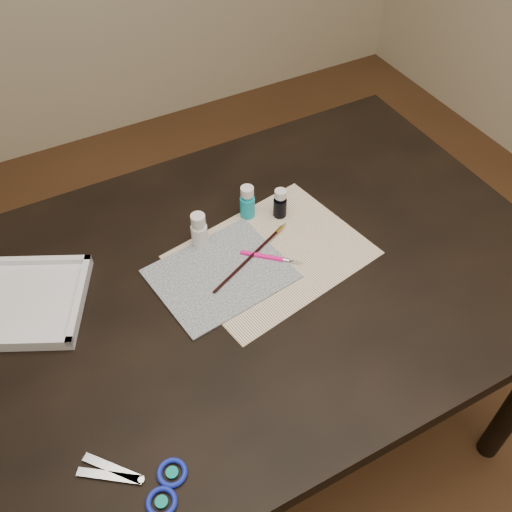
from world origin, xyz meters
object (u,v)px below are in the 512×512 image
paper (272,255)px  paint_bottle_cyan (247,202)px  canvas (221,274)px  palette_tray (28,301)px  scissors (130,482)px  paint_bottle_white (199,231)px  paint_bottle_navy (280,203)px

paper → paint_bottle_cyan: bearing=85.2°
canvas → palette_tray: bearing=163.5°
canvas → scissors: bearing=-134.4°
scissors → paint_bottle_cyan: bearing=-98.7°
palette_tray → canvas: bearing=-16.5°
canvas → paint_bottle_cyan: paint_bottle_cyan is taller
canvas → scissors: scissors is taller
paper → paint_bottle_cyan: paint_bottle_cyan is taller
paint_bottle_white → paint_bottle_cyan: bearing=14.1°
paint_bottle_cyan → canvas: bearing=-134.9°
paint_bottle_white → paint_bottle_navy: 0.21m
canvas → paint_bottle_navy: paint_bottle_navy is taller
paint_bottle_cyan → paint_bottle_navy: paint_bottle_cyan is taller
paint_bottle_cyan → scissors: paint_bottle_cyan is taller
paper → canvas: bearing=179.4°
palette_tray → paint_bottle_cyan: bearing=2.7°
paper → paint_bottle_navy: bearing=52.7°
canvas → paint_bottle_cyan: bearing=45.1°
paint_bottle_navy → palette_tray: paint_bottle_navy is taller
canvas → palette_tray: 0.40m
scissors → palette_tray: (-0.06, 0.44, 0.01)m
paint_bottle_white → paint_bottle_cyan: (0.14, 0.03, -0.00)m
canvas → paint_bottle_navy: size_ratio=3.63×
canvas → scissors: size_ratio=1.40×
paint_bottle_white → scissors: size_ratio=0.45×
paint_bottle_cyan → scissors: size_ratio=0.43×
paper → paint_bottle_cyan: 0.15m
paint_bottle_cyan → palette_tray: bearing=-177.3°
paint_bottle_white → palette_tray: (-0.38, 0.01, -0.03)m
canvas → paint_bottle_navy: 0.23m
paper → canvas: (-0.13, 0.00, 0.00)m
paint_bottle_white → scissors: paint_bottle_white is taller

